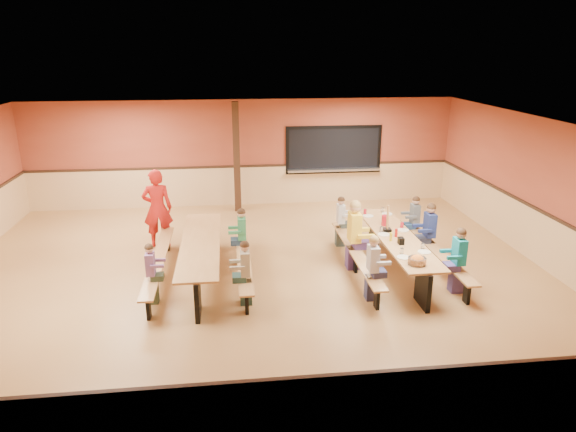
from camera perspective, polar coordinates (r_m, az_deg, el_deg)
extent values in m
plane|color=#9A6A3A|center=(10.36, -3.80, -6.67)|extent=(12.00, 12.00, 0.00)
cube|color=#98422C|center=(14.68, -5.00, 6.96)|extent=(12.00, 0.04, 3.00)
cube|color=#98422C|center=(5.26, -1.09, -14.74)|extent=(12.00, 0.04, 3.00)
cube|color=#98422C|center=(11.73, 26.75, 2.16)|extent=(0.04, 10.00, 3.00)
cube|color=white|center=(9.50, -4.19, 9.97)|extent=(12.00, 10.00, 0.04)
cube|color=black|center=(14.94, 5.10, 7.36)|extent=(2.60, 0.06, 1.20)
cube|color=silver|center=(14.97, 5.11, 5.15)|extent=(2.70, 0.28, 0.06)
cube|color=black|center=(14.09, -5.73, 6.46)|extent=(0.18, 0.18, 3.00)
cube|color=#B27D46|center=(10.58, 11.96, -2.29)|extent=(0.75, 3.60, 0.04)
cube|color=black|center=(9.39, 14.77, -7.69)|extent=(0.08, 0.60, 0.70)
cube|color=black|center=(12.09, 9.57, -1.38)|extent=(0.08, 0.60, 0.70)
cube|color=#B27D46|center=(10.46, 7.56, -3.98)|extent=(0.26, 3.60, 0.04)
cube|color=black|center=(10.54, 7.51, -5.11)|extent=(0.06, 0.18, 0.41)
cube|color=#B27D46|center=(10.97, 15.96, -3.48)|extent=(0.26, 3.60, 0.04)
cube|color=black|center=(11.05, 15.86, -4.56)|extent=(0.06, 0.18, 0.41)
cube|color=#B27D46|center=(10.16, -9.70, -3.01)|extent=(0.75, 3.60, 0.04)
cube|color=black|center=(8.90, -10.01, -8.84)|extent=(0.08, 0.60, 0.70)
cube|color=black|center=(11.74, -9.27, -1.96)|extent=(0.08, 0.60, 0.70)
cube|color=#B27D46|center=(10.35, -14.19, -4.64)|extent=(0.26, 3.60, 0.04)
cube|color=black|center=(10.44, -14.09, -5.78)|extent=(0.06, 0.18, 0.41)
cube|color=#B27D46|center=(10.26, -5.00, -4.34)|extent=(0.26, 3.60, 0.04)
cube|color=black|center=(10.34, -4.96, -5.49)|extent=(0.06, 0.18, 0.41)
imported|color=red|center=(11.93, -14.31, 0.83)|extent=(0.69, 0.48, 1.81)
cylinder|color=red|center=(11.12, 10.75, -0.48)|extent=(0.16, 0.16, 0.22)
cube|color=black|center=(10.15, 12.44, -2.71)|extent=(0.10, 0.14, 0.13)
cylinder|color=yellow|center=(10.26, 11.35, -2.27)|extent=(0.06, 0.06, 0.17)
cylinder|color=#B2140F|center=(10.50, 11.93, -1.84)|extent=(0.06, 0.06, 0.17)
cube|color=black|center=(10.79, 10.93, -1.52)|extent=(0.16, 0.16, 0.06)
cube|color=#B27D46|center=(10.70, 11.02, -0.11)|extent=(0.02, 0.09, 0.50)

